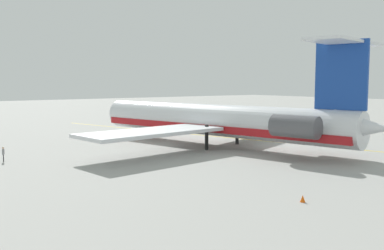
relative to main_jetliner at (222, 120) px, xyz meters
The scene contains 6 objects.
ground 13.46m from the main_jetliner, 61.64° to the right, with size 327.40×327.40×0.00m, color #9E9E99.
main_jetliner is the anchor object (origin of this frame).
ground_crew_near_nose 28.08m from the main_jetliner, 76.66° to the left, with size 0.42×0.27×1.69m.
ground_crew_near_tail 29.89m from the main_jetliner, 18.46° to the right, with size 0.27×0.40×1.70m.
safety_cone_nose 28.31m from the main_jetliner, 151.67° to the left, with size 0.40×0.40×0.55m, color #EA590F.
taxiway_centreline 9.72m from the main_jetliner, 81.76° to the right, with size 93.70×0.36×0.01m, color gold.
Camera 1 is at (-51.35, 50.44, 9.03)m, focal length 40.48 mm.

